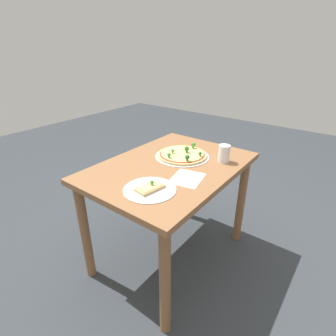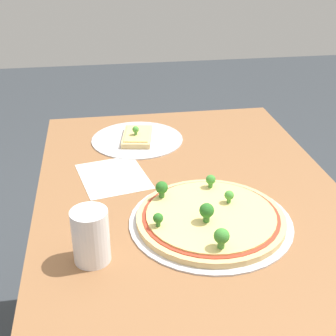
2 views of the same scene
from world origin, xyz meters
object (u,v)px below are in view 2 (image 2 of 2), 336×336
drinking_cup (91,236)px  pizza_tray_whole (210,218)px  dining_table (188,225)px  pizza_tray_slice (137,138)px

drinking_cup → pizza_tray_whole: bearing=108.9°
pizza_tray_whole → drinking_cup: drinking_cup is taller
dining_table → pizza_tray_slice: 0.36m
dining_table → drinking_cup: 0.39m
pizza_tray_slice → drinking_cup: (0.57, -0.15, 0.05)m
dining_table → pizza_tray_slice: (-0.32, -0.10, 0.12)m
pizza_tray_whole → pizza_tray_slice: pizza_tray_whole is taller
pizza_tray_whole → drinking_cup: 0.28m
dining_table → pizza_tray_whole: (0.16, 0.02, 0.13)m
pizza_tray_whole → pizza_tray_slice: size_ratio=1.30×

